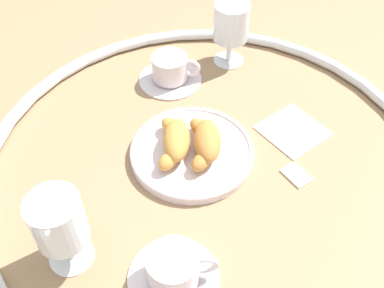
{
  "coord_description": "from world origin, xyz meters",
  "views": [
    {
      "loc": [
        -0.48,
        0.21,
        0.61
      ],
      "look_at": [
        0.03,
        0.02,
        0.03
      ],
      "focal_mm": 41.6,
      "sensor_mm": 36.0,
      "label": 1
    }
  ],
  "objects_px": {
    "pastry_plate": "(192,151)",
    "croissant_small": "(175,141)",
    "coffee_cup_far": "(170,71)",
    "croissant_large": "(206,141)",
    "juice_glass_left": "(59,223)",
    "coffee_cup_near": "(174,270)",
    "sugar_packet": "(296,174)",
    "folded_napkin": "(293,130)",
    "juice_glass_right": "(231,25)"
  },
  "relations": [
    {
      "from": "juice_glass_left",
      "to": "juice_glass_right",
      "type": "xyz_separation_m",
      "value": [
        0.37,
        -0.42,
        -0.0
      ]
    },
    {
      "from": "juice_glass_right",
      "to": "folded_napkin",
      "type": "bearing_deg",
      "value": -173.7
    },
    {
      "from": "pastry_plate",
      "to": "juice_glass_right",
      "type": "height_order",
      "value": "juice_glass_right"
    },
    {
      "from": "juice_glass_left",
      "to": "sugar_packet",
      "type": "distance_m",
      "value": 0.41
    },
    {
      "from": "croissant_small",
      "to": "sugar_packet",
      "type": "distance_m",
      "value": 0.22
    },
    {
      "from": "juice_glass_right",
      "to": "folded_napkin",
      "type": "height_order",
      "value": "juice_glass_right"
    },
    {
      "from": "pastry_plate",
      "to": "juice_glass_left",
      "type": "relative_size",
      "value": 1.62
    },
    {
      "from": "croissant_large",
      "to": "croissant_small",
      "type": "xyz_separation_m",
      "value": [
        0.02,
        0.05,
        0.0
      ]
    },
    {
      "from": "juice_glass_right",
      "to": "pastry_plate",
      "type": "bearing_deg",
      "value": 143.75
    },
    {
      "from": "croissant_small",
      "to": "croissant_large",
      "type": "bearing_deg",
      "value": -112.21
    },
    {
      "from": "croissant_small",
      "to": "folded_napkin",
      "type": "xyz_separation_m",
      "value": [
        -0.02,
        -0.23,
        -0.04
      ]
    },
    {
      "from": "juice_glass_left",
      "to": "folded_napkin",
      "type": "bearing_deg",
      "value": -74.79
    },
    {
      "from": "pastry_plate",
      "to": "croissant_small",
      "type": "height_order",
      "value": "croissant_small"
    },
    {
      "from": "croissant_small",
      "to": "juice_glass_right",
      "type": "bearing_deg",
      "value": -41.79
    },
    {
      "from": "folded_napkin",
      "to": "croissant_small",
      "type": "bearing_deg",
      "value": 84.87
    },
    {
      "from": "coffee_cup_near",
      "to": "juice_glass_right",
      "type": "relative_size",
      "value": 0.97
    },
    {
      "from": "coffee_cup_near",
      "to": "juice_glass_left",
      "type": "xyz_separation_m",
      "value": [
        0.09,
        0.14,
        0.07
      ]
    },
    {
      "from": "pastry_plate",
      "to": "juice_glass_right",
      "type": "xyz_separation_m",
      "value": [
        0.24,
        -0.18,
        0.08
      ]
    },
    {
      "from": "coffee_cup_far",
      "to": "folded_napkin",
      "type": "relative_size",
      "value": 1.24
    },
    {
      "from": "coffee_cup_far",
      "to": "croissant_large",
      "type": "bearing_deg",
      "value": 177.79
    },
    {
      "from": "croissant_large",
      "to": "juice_glass_right",
      "type": "relative_size",
      "value": 0.93
    },
    {
      "from": "croissant_small",
      "to": "folded_napkin",
      "type": "height_order",
      "value": "croissant_small"
    },
    {
      "from": "coffee_cup_far",
      "to": "juice_glass_right",
      "type": "height_order",
      "value": "juice_glass_right"
    },
    {
      "from": "coffee_cup_near",
      "to": "croissant_large",
      "type": "bearing_deg",
      "value": -31.76
    },
    {
      "from": "croissant_large",
      "to": "croissant_small",
      "type": "relative_size",
      "value": 1.01
    },
    {
      "from": "sugar_packet",
      "to": "folded_napkin",
      "type": "height_order",
      "value": "sugar_packet"
    },
    {
      "from": "pastry_plate",
      "to": "coffee_cup_far",
      "type": "bearing_deg",
      "value": -8.12
    },
    {
      "from": "coffee_cup_far",
      "to": "folded_napkin",
      "type": "xyz_separation_m",
      "value": [
        -0.23,
        -0.17,
        -0.02
      ]
    },
    {
      "from": "pastry_plate",
      "to": "croissant_small",
      "type": "xyz_separation_m",
      "value": [
        0.01,
        0.03,
        0.03
      ]
    },
    {
      "from": "pastry_plate",
      "to": "sugar_packet",
      "type": "bearing_deg",
      "value": -124.99
    },
    {
      "from": "folded_napkin",
      "to": "coffee_cup_near",
      "type": "bearing_deg",
      "value": 123.89
    },
    {
      "from": "juice_glass_left",
      "to": "coffee_cup_near",
      "type": "bearing_deg",
      "value": -122.95
    },
    {
      "from": "pastry_plate",
      "to": "coffee_cup_far",
      "type": "distance_m",
      "value": 0.22
    },
    {
      "from": "pastry_plate",
      "to": "coffee_cup_far",
      "type": "height_order",
      "value": "coffee_cup_far"
    },
    {
      "from": "coffee_cup_near",
      "to": "juice_glass_left",
      "type": "relative_size",
      "value": 0.97
    },
    {
      "from": "croissant_small",
      "to": "folded_napkin",
      "type": "bearing_deg",
      "value": -95.13
    },
    {
      "from": "pastry_plate",
      "to": "sugar_packet",
      "type": "relative_size",
      "value": 4.54
    },
    {
      "from": "coffee_cup_far",
      "to": "juice_glass_right",
      "type": "relative_size",
      "value": 0.97
    },
    {
      "from": "croissant_small",
      "to": "juice_glass_left",
      "type": "relative_size",
      "value": 0.92
    },
    {
      "from": "croissant_small",
      "to": "juice_glass_left",
      "type": "bearing_deg",
      "value": 123.62
    },
    {
      "from": "folded_napkin",
      "to": "juice_glass_left",
      "type": "bearing_deg",
      "value": 105.21
    },
    {
      "from": "croissant_large",
      "to": "coffee_cup_far",
      "type": "bearing_deg",
      "value": -2.21
    },
    {
      "from": "coffee_cup_near",
      "to": "folded_napkin",
      "type": "distance_m",
      "value": 0.38
    },
    {
      "from": "pastry_plate",
      "to": "coffee_cup_far",
      "type": "xyz_separation_m",
      "value": [
        0.22,
        -0.03,
        0.02
      ]
    },
    {
      "from": "coffee_cup_near",
      "to": "folded_napkin",
      "type": "relative_size",
      "value": 1.24
    },
    {
      "from": "juice_glass_left",
      "to": "sugar_packet",
      "type": "bearing_deg",
      "value": -86.85
    },
    {
      "from": "croissant_large",
      "to": "croissant_small",
      "type": "height_order",
      "value": "same"
    },
    {
      "from": "juice_glass_left",
      "to": "croissant_small",
      "type": "bearing_deg",
      "value": -56.38
    },
    {
      "from": "croissant_small",
      "to": "coffee_cup_far",
      "type": "relative_size",
      "value": 0.94
    },
    {
      "from": "sugar_packet",
      "to": "coffee_cup_far",
      "type": "bearing_deg",
      "value": 6.76
    }
  ]
}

